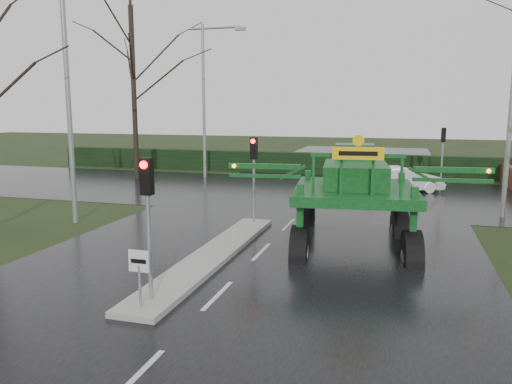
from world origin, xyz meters
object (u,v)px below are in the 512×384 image
(keep_left_sign, at_px, (139,269))
(traffic_signal_far, at_px, (443,144))
(traffic_signal_mid, at_px, (254,161))
(street_light_left_far, at_px, (208,87))
(traffic_signal_near, at_px, (147,199))
(crop_sprayer, at_px, (301,184))
(street_light_right, at_px, (506,75))
(street_light_left_near, at_px, (73,73))
(white_sedan, at_px, (403,192))

(keep_left_sign, height_order, traffic_signal_far, traffic_signal_far)
(traffic_signal_mid, xyz_separation_m, street_light_left_far, (-6.89, 12.51, 3.40))
(traffic_signal_mid, relative_size, traffic_signal_far, 1.00)
(traffic_signal_near, relative_size, traffic_signal_mid, 1.00)
(keep_left_sign, height_order, crop_sprayer, crop_sprayer)
(traffic_signal_near, xyz_separation_m, crop_sprayer, (2.52, 5.29, -0.31))
(traffic_signal_mid, xyz_separation_m, street_light_right, (9.49, 4.51, 3.40))
(traffic_signal_far, xyz_separation_m, street_light_left_near, (-14.69, -14.01, 3.40))
(keep_left_sign, xyz_separation_m, street_light_left_near, (-6.89, 7.50, 4.93))
(crop_sprayer, height_order, white_sedan, crop_sprayer)
(traffic_signal_near, relative_size, white_sedan, 0.82)
(traffic_signal_near, bearing_deg, street_light_right, 53.87)
(street_light_right, height_order, white_sedan, street_light_right)
(street_light_right, distance_m, white_sedan, 9.02)
(keep_left_sign, relative_size, street_light_left_far, 0.14)
(traffic_signal_far, xyz_separation_m, crop_sprayer, (-5.28, -15.72, -0.31))
(traffic_signal_far, bearing_deg, crop_sprayer, 71.45)
(street_light_left_near, bearing_deg, traffic_signal_far, 43.63)
(street_light_right, bearing_deg, traffic_signal_mid, -154.60)
(keep_left_sign, distance_m, street_light_right, 17.23)
(traffic_signal_mid, height_order, white_sedan, traffic_signal_mid)
(keep_left_sign, distance_m, street_light_left_far, 23.11)
(traffic_signal_far, relative_size, street_light_left_far, 0.35)
(keep_left_sign, xyz_separation_m, street_light_left_far, (-6.89, 21.50, 4.93))
(keep_left_sign, xyz_separation_m, street_light_right, (9.49, 13.50, 4.93))
(street_light_right, height_order, street_light_left_far, same)
(traffic_signal_near, height_order, traffic_signal_far, same)
(traffic_signal_mid, height_order, traffic_signal_far, same)
(keep_left_sign, distance_m, traffic_signal_far, 22.93)
(traffic_signal_mid, height_order, street_light_right, street_light_right)
(traffic_signal_mid, bearing_deg, street_light_left_near, -167.79)
(traffic_signal_near, xyz_separation_m, traffic_signal_mid, (0.00, 8.50, 0.00))
(traffic_signal_mid, xyz_separation_m, street_light_left_near, (-6.89, -1.49, 3.40))
(traffic_signal_mid, bearing_deg, crop_sprayer, -51.80)
(street_light_left_near, height_order, crop_sprayer, street_light_left_near)
(traffic_signal_near, height_order, traffic_signal_mid, same)
(keep_left_sign, height_order, street_light_left_far, street_light_left_far)
(traffic_signal_far, relative_size, crop_sprayer, 0.41)
(street_light_left_near, xyz_separation_m, street_light_right, (16.39, 6.00, 0.00))
(traffic_signal_mid, distance_m, traffic_signal_far, 14.75)
(street_light_left_far, relative_size, crop_sprayer, 1.17)
(street_light_right, bearing_deg, white_sedan, 124.42)
(street_light_left_near, distance_m, crop_sprayer, 10.27)
(keep_left_sign, bearing_deg, traffic_signal_far, 70.07)
(street_light_left_far, bearing_deg, keep_left_sign, -72.22)
(traffic_signal_far, relative_size, white_sedan, 0.82)
(street_light_left_far, distance_m, white_sedan, 14.14)
(crop_sprayer, bearing_deg, white_sedan, 69.95)
(street_light_left_far, relative_size, white_sedan, 2.33)
(traffic_signal_near, bearing_deg, keep_left_sign, -90.00)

